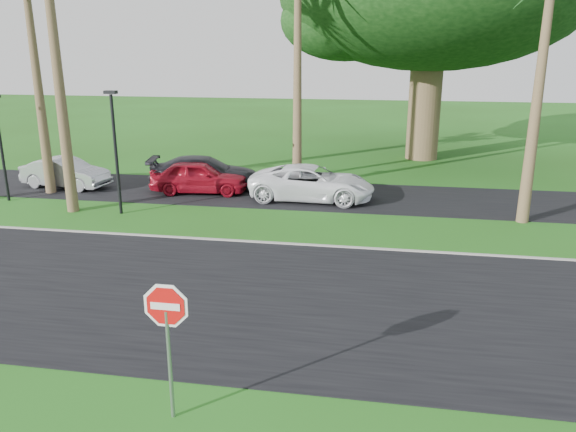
# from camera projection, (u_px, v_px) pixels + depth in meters

# --- Properties ---
(ground) EXTENTS (120.00, 120.00, 0.00)m
(ground) POSITION_uv_depth(u_px,v_px,m) (201.00, 331.00, 12.62)
(ground) COLOR #214E13
(ground) RESTS_ON ground
(road) EXTENTS (120.00, 8.00, 0.02)m
(road) POSITION_uv_depth(u_px,v_px,m) (225.00, 294.00, 14.51)
(road) COLOR black
(road) RESTS_ON ground
(parking_strip) EXTENTS (120.00, 5.00, 0.02)m
(parking_strip) POSITION_uv_depth(u_px,v_px,m) (292.00, 194.00, 24.42)
(parking_strip) COLOR black
(parking_strip) RESTS_ON ground
(curb) EXTENTS (120.00, 0.12, 0.06)m
(curb) POSITION_uv_depth(u_px,v_px,m) (259.00, 242.00, 18.32)
(curb) COLOR gray
(curb) RESTS_ON ground
(stop_sign_near) EXTENTS (1.05, 0.07, 2.62)m
(stop_sign_near) POSITION_uv_depth(u_px,v_px,m) (167.00, 324.00, 9.20)
(stop_sign_near) COLOR gray
(stop_sign_near) RESTS_ON ground
(streetlight_left) EXTENTS (0.45, 0.25, 4.34)m
(streetlight_left) POSITION_uv_depth(u_px,v_px,m) (0.00, 141.00, 22.74)
(streetlight_left) COLOR black
(streetlight_left) RESTS_ON ground
(streetlight_right) EXTENTS (0.45, 0.25, 4.64)m
(streetlight_right) POSITION_uv_depth(u_px,v_px,m) (115.00, 145.00, 20.86)
(streetlight_right) COLOR black
(streetlight_right) RESTS_ON ground
(car_silver) EXTENTS (4.21, 1.95, 1.34)m
(car_silver) POSITION_uv_depth(u_px,v_px,m) (66.00, 173.00, 25.42)
(car_silver) COLOR #A9AAB0
(car_silver) RESTS_ON ground
(car_red) EXTENTS (4.35, 2.12, 1.43)m
(car_red) POSITION_uv_depth(u_px,v_px,m) (199.00, 177.00, 24.47)
(car_red) COLOR maroon
(car_red) RESTS_ON ground
(car_dark) EXTENTS (5.22, 2.88, 1.43)m
(car_dark) POSITION_uv_depth(u_px,v_px,m) (205.00, 173.00, 25.25)
(car_dark) COLOR black
(car_dark) RESTS_ON ground
(car_minivan) EXTENTS (5.22, 2.52, 1.43)m
(car_minivan) POSITION_uv_depth(u_px,v_px,m) (312.00, 183.00, 23.32)
(car_minivan) COLOR white
(car_minivan) RESTS_ON ground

